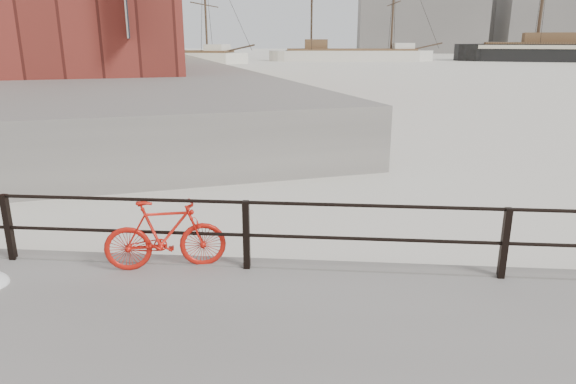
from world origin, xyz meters
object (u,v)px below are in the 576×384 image
(bicycle, at_px, (165,235))
(schooner_left, at_px, (172,63))
(workboat_far, at_px, (27,78))
(schooner_mid, at_px, (351,61))

(bicycle, bearing_deg, schooner_left, 93.14)
(workboat_far, bearing_deg, bicycle, -95.19)
(bicycle, xyz_separation_m, schooner_mid, (5.00, 82.83, -0.85))
(bicycle, relative_size, schooner_left, 0.07)
(schooner_left, distance_m, workboat_far, 33.53)
(schooner_mid, distance_m, workboat_far, 53.17)
(schooner_left, bearing_deg, workboat_far, -89.56)
(schooner_left, height_order, workboat_far, schooner_left)
(schooner_mid, height_order, schooner_left, schooner_mid)
(bicycle, relative_size, schooner_mid, 0.06)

